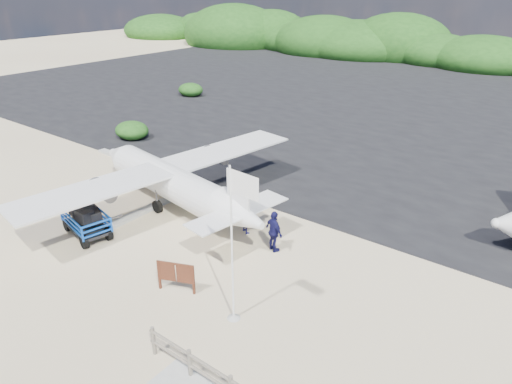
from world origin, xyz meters
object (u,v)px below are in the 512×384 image
flagpole (234,318)px  crew_a (246,215)px  baggage_cart (88,235)px  crew_c (274,232)px  crew_b (247,205)px  aircraft_small (319,86)px  signboard (177,291)px

flagpole → crew_a: flagpole is taller
baggage_cart → crew_c: size_ratio=1.50×
crew_a → crew_b: crew_b is taller
crew_b → aircraft_small: crew_b is taller
flagpole → crew_b: (-3.68, 5.40, 0.93)m
crew_a → aircraft_small: size_ratio=0.21×
signboard → crew_a: (-0.66, 4.85, 0.86)m
baggage_cart → crew_a: size_ratio=1.58×
signboard → crew_c: (1.22, 4.35, 0.91)m
baggage_cart → crew_a: 7.02m
crew_c → aircraft_small: size_ratio=0.22×
crew_c → flagpole: bearing=129.1°
crew_a → crew_c: (1.88, -0.50, 0.04)m
signboard → crew_a: bearing=74.8°
baggage_cart → crew_c: bearing=40.4°
crew_b → signboard: bearing=102.2°
flagpole → baggage_cart: bearing=177.7°
baggage_cart → aircraft_small: bearing=114.9°
signboard → crew_c: bearing=51.4°
crew_c → baggage_cart: bearing=49.7°
flagpole → aircraft_small: 37.33m
flagpole → crew_c: (-1.34, 4.24, 0.91)m
flagpole → aircraft_small: size_ratio=0.67×
crew_b → aircraft_small: 30.90m
signboard → crew_a: 4.97m
crew_b → crew_c: size_ratio=1.03×
crew_a → crew_c: bearing=-170.3°
baggage_cart → crew_b: crew_b is taller
crew_a → crew_b: bearing=-30.6°
baggage_cart → flagpole: (8.63, -0.34, 0.00)m
crew_b → crew_a: bearing=125.5°
crew_b → crew_c: (2.34, -1.15, -0.03)m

